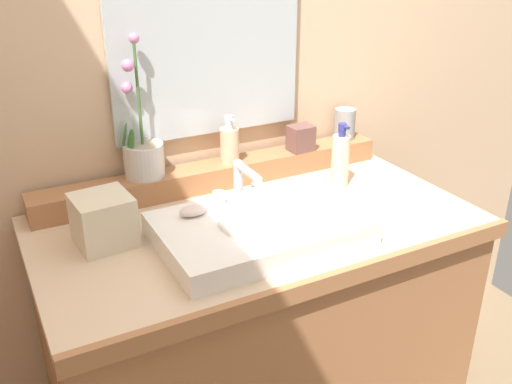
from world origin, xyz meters
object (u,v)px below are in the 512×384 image
lotion_bottle (340,159)px  potted_plant (143,152)px  tumbler_cup (345,124)px  tissue_box (103,220)px  soap_dispenser (230,144)px  sink_basin (261,231)px  soap_bar (193,211)px  trinket_box (301,138)px

lotion_bottle → potted_plant: bearing=161.4°
tumbler_cup → tissue_box: bearing=-166.2°
soap_dispenser → sink_basin: bearing=-103.4°
soap_dispenser → lotion_bottle: size_ratio=0.74×
soap_dispenser → tumbler_cup: soap_dispenser is taller
tumbler_cup → soap_dispenser: bearing=-177.0°
soap_bar → potted_plant: size_ratio=0.18×
sink_basin → soap_dispenser: bearing=76.6°
sink_basin → trinket_box: bearing=46.6°
soap_bar → tumbler_cup: 0.70m
trinket_box → lotion_bottle: bearing=-76.4°
soap_dispenser → tumbler_cup: bearing=3.0°
soap_bar → tissue_box: tissue_box is taller
trinket_box → lotion_bottle: lotion_bottle is taller
soap_dispenser → trinket_box: (0.24, -0.01, -0.02)m
potted_plant → soap_dispenser: (0.25, -0.02, -0.01)m
potted_plant → trinket_box: potted_plant is taller
sink_basin → lotion_bottle: lotion_bottle is taller
potted_plant → trinket_box: (0.49, -0.03, -0.03)m
trinket_box → potted_plant: bearing=174.4°
soap_bar → lotion_bottle: bearing=10.3°
potted_plant → tissue_box: (-0.17, -0.20, -0.07)m
potted_plant → soap_dispenser: potted_plant is taller
soap_bar → lotion_bottle: (0.50, 0.09, 0.01)m
tumbler_cup → soap_bar: bearing=-156.9°
soap_bar → tumbler_cup: tumbler_cup is taller
lotion_bottle → tissue_box: bearing=-178.0°
soap_bar → tissue_box: 0.21m
tumbler_cup → trinket_box: size_ratio=1.24×
sink_basin → soap_dispenser: soap_dispenser is taller
potted_plant → tissue_box: potted_plant is taller
soap_bar → tumbler_cup: bearing=23.1°
soap_bar → soap_dispenser: (0.22, 0.25, 0.06)m
trinket_box → lotion_bottle: 0.16m
potted_plant → tumbler_cup: potted_plant is taller
soap_bar → trinket_box: 0.51m
soap_bar → potted_plant: 0.28m
soap_dispenser → trinket_box: soap_dispenser is taller
sink_basin → trinket_box: size_ratio=6.18×
sink_basin → lotion_bottle: size_ratio=2.55×
tissue_box → potted_plant: bearing=50.7°
soap_dispenser → tumbler_cup: 0.42m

